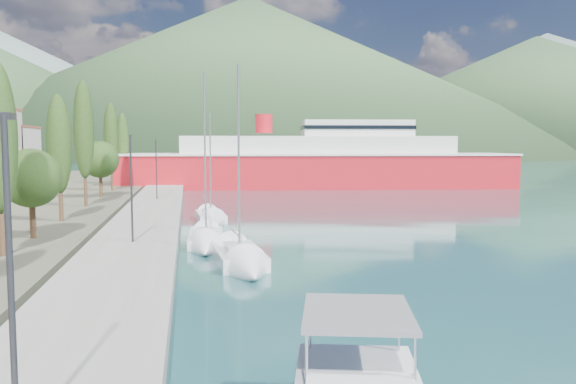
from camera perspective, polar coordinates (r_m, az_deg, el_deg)
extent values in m
plane|color=#204F52|center=(138.98, -7.71, 2.15)|extent=(1400.00, 1400.00, 0.00)
cube|color=gray|center=(45.21, -14.06, -2.83)|extent=(5.00, 88.00, 0.80)
cone|color=slate|center=(708.93, -3.16, 11.56)|extent=(760.00, 760.00, 180.00)
cone|color=slate|center=(753.79, 24.66, 9.20)|extent=(640.00, 640.00, 140.00)
cone|color=#385733|center=(424.32, -3.93, 11.71)|extent=(480.00, 480.00, 115.00)
cone|color=#385733|center=(480.77, 23.80, 9.00)|extent=(420.00, 420.00, 90.00)
cylinder|color=#47301E|center=(31.72, -27.02, -3.91)|extent=(0.30, 0.30, 2.15)
cylinder|color=#47301E|center=(37.09, -24.50, -2.58)|extent=(0.36, 0.36, 2.21)
sphere|color=#274117|center=(36.87, -24.64, 1.30)|extent=(3.53, 3.53, 3.53)
cylinder|color=#47301E|center=(44.53, -22.06, -1.44)|extent=(0.30, 0.30, 2.05)
ellipsoid|color=#274117|center=(44.30, -22.25, 4.55)|extent=(1.80, 1.80, 7.26)
cylinder|color=#47301E|center=(54.45, -19.87, -0.05)|extent=(0.30, 0.30, 2.52)
ellipsoid|color=#274117|center=(54.29, -20.04, 5.97)|extent=(1.80, 1.80, 8.92)
cylinder|color=#47301E|center=(63.47, -18.48, 0.61)|extent=(0.36, 0.36, 2.48)
sphere|color=#274117|center=(63.33, -18.54, 3.16)|extent=(3.96, 3.96, 3.96)
cylinder|color=#47301E|center=(72.48, -17.44, 1.09)|extent=(0.30, 0.30, 2.38)
ellipsoid|color=#274117|center=(72.36, -17.54, 5.36)|extent=(1.80, 1.80, 8.42)
cylinder|color=#47301E|center=(84.71, -16.38, 1.58)|extent=(0.30, 0.30, 2.25)
ellipsoid|color=#274117|center=(84.59, -16.46, 5.03)|extent=(1.80, 1.80, 7.97)
cylinder|color=#2D2D33|center=(11.33, -26.35, -8.38)|extent=(0.12, 0.12, 6.00)
cube|color=#2D2D33|center=(11.30, -26.56, 6.91)|extent=(0.15, 0.50, 0.12)
cylinder|color=#2D2D33|center=(32.80, -15.62, 0.27)|extent=(0.12, 0.12, 6.00)
cube|color=#2D2D33|center=(32.96, -15.70, 5.51)|extent=(0.15, 0.50, 0.12)
cylinder|color=#2D2D33|center=(58.34, -13.23, 2.22)|extent=(0.12, 0.12, 6.00)
cube|color=#2D2D33|center=(58.54, -13.27, 5.17)|extent=(0.15, 0.50, 0.12)
cube|color=slate|center=(12.64, 7.07, -12.10)|extent=(2.96, 3.28, 0.10)
cube|color=silver|center=(30.41, -5.07, -6.66)|extent=(2.73, 5.90, 0.92)
cube|color=silver|center=(29.92, -4.96, -5.65)|extent=(1.56, 2.39, 0.36)
cylinder|color=silver|center=(29.43, -5.03, 3.40)|extent=(0.12, 0.12, 9.73)
cone|color=silver|center=(26.85, -3.85, -8.19)|extent=(2.53, 2.84, 2.35)
cube|color=silver|center=(36.63, -8.32, -4.77)|extent=(2.40, 5.99, 0.83)
cube|color=silver|center=(36.16, -8.34, -4.01)|extent=(1.39, 2.42, 0.32)
cylinder|color=silver|center=(35.74, -8.44, 3.87)|extent=(0.12, 0.12, 10.18)
cone|color=silver|center=(32.91, -8.42, -5.86)|extent=(2.26, 2.85, 2.13)
cube|color=silver|center=(47.27, -7.87, -2.61)|extent=(2.50, 5.07, 0.84)
cube|color=silver|center=(46.88, -7.83, -1.98)|extent=(1.43, 2.06, 0.33)
cylinder|color=silver|center=(46.58, -7.89, 3.02)|extent=(0.12, 0.12, 8.45)
cone|color=silver|center=(44.17, -7.42, -3.12)|extent=(2.32, 2.45, 2.16)
cube|color=red|center=(84.07, 2.91, 1.97)|extent=(57.99, 18.60, 5.50)
cube|color=silver|center=(83.98, 2.92, 3.85)|extent=(58.43, 18.99, 0.29)
cube|color=silver|center=(83.97, 2.92, 4.65)|extent=(40.22, 14.47, 2.95)
cube|color=silver|center=(84.83, 6.92, 6.42)|extent=(16.72, 9.19, 2.36)
cylinder|color=red|center=(83.56, -2.47, 6.94)|extent=(2.55, 2.55, 2.75)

